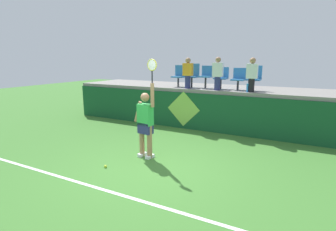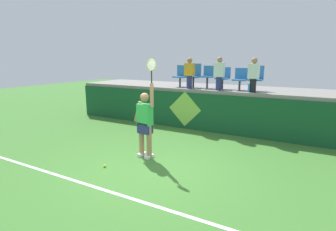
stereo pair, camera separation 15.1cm
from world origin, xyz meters
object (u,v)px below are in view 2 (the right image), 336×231
water_bottle (249,88)px  stadium_chair_4 (240,78)px  stadium_chair_1 (194,74)px  tennis_player (145,122)px  stadium_chair_2 (208,75)px  stadium_chair_5 (256,77)px  spectator_0 (219,73)px  spectator_1 (253,74)px  tennis_ball (105,166)px  stadium_chair_3 (223,77)px  spectator_2 (189,72)px  stadium_chair_0 (181,75)px

water_bottle → stadium_chair_4: (-0.42, 0.52, 0.28)m
stadium_chair_1 → stadium_chair_4: size_ratio=1.18×
tennis_player → stadium_chair_4: (1.36, 3.82, 0.90)m
stadium_chair_2 → stadium_chair_5: (1.70, 0.01, -0.01)m
spectator_0 → spectator_1: (1.13, 0.02, -0.01)m
tennis_ball → stadium_chair_1: stadium_chair_1 is taller
water_bottle → stadium_chair_4: 0.72m
water_bottle → stadium_chair_1: 2.24m
stadium_chair_3 → spectator_0: 0.48m
stadium_chair_2 → stadium_chair_5: stadium_chair_5 is taller
tennis_player → stadium_chair_1: (-0.36, 3.83, 0.97)m
water_bottle → stadium_chair_2: bearing=162.0°
stadium_chair_1 → spectator_0: (1.12, -0.46, 0.10)m
stadium_chair_4 → spectator_0: bearing=-143.5°
tennis_ball → spectator_1: bearing=62.0°
stadium_chair_3 → stadium_chair_5: bearing=0.4°
tennis_ball → stadium_chair_5: stadium_chair_5 is taller
stadium_chair_5 → spectator_1: spectator_1 is taller
water_bottle → spectator_0: (-1.03, 0.07, 0.45)m
tennis_player → spectator_2: spectator_2 is taller
stadium_chair_1 → spectator_0: spectator_0 is taller
stadium_chair_4 → spectator_2: bearing=-166.0°
stadium_chair_1 → stadium_chair_2: stadium_chair_1 is taller
water_bottle → spectator_0: spectator_0 is taller
water_bottle → stadium_chair_0: bearing=169.0°
spectator_0 → stadium_chair_3: bearing=90.0°
water_bottle → stadium_chair_2: 1.71m
spectator_1 → spectator_2: spectator_1 is taller
tennis_ball → stadium_chair_5: size_ratio=0.08×
stadium_chair_3 → spectator_0: (0.00, -0.45, 0.15)m
water_bottle → spectator_2: 2.19m
stadium_chair_2 → spectator_1: 1.75m
tennis_ball → stadium_chair_4: (1.83, 4.85, 1.82)m
tennis_player → water_bottle: tennis_player is taller
stadium_chair_1 → stadium_chair_3: 1.12m
stadium_chair_1 → spectator_2: (0.00, -0.44, 0.09)m
tennis_ball → stadium_chair_2: 5.24m
stadium_chair_0 → stadium_chair_1: stadium_chair_1 is taller
water_bottle → spectator_0: 1.12m
tennis_player → stadium_chair_0: tennis_player is taller
water_bottle → stadium_chair_1: (-2.15, 0.53, 0.35)m
stadium_chair_1 → spectator_1: spectator_1 is taller
water_bottle → spectator_1: spectator_1 is taller
tennis_ball → spectator_0: 4.98m
tennis_player → stadium_chair_0: size_ratio=3.07×
tennis_player → water_bottle: bearing=61.6°
stadium_chair_2 → spectator_0: size_ratio=0.72×
stadium_chair_0 → spectator_2: (0.56, -0.43, 0.12)m
spectator_2 → tennis_player: bearing=-83.9°
tennis_ball → stadium_chair_2: stadium_chair_2 is taller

